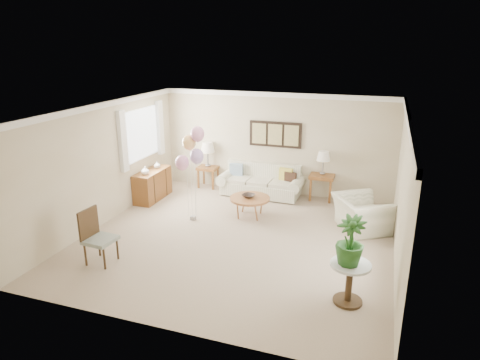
{
  "coord_description": "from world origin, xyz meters",
  "views": [
    {
      "loc": [
        2.6,
        -7.38,
        3.8
      ],
      "look_at": [
        -0.13,
        0.6,
        1.05
      ],
      "focal_mm": 32.0,
      "sensor_mm": 36.0,
      "label": 1
    }
  ],
  "objects": [
    {
      "name": "ground_plane",
      "position": [
        0.0,
        0.0,
        0.0
      ],
      "size": [
        6.0,
        6.0,
        0.0
      ],
      "primitive_type": "plane",
      "color": "tan"
    },
    {
      "name": "room_shell",
      "position": [
        -0.11,
        0.09,
        1.63
      ],
      "size": [
        6.04,
        6.04,
        2.6
      ],
      "color": "beige",
      "rests_on": "ground"
    },
    {
      "name": "wall_art_triptych",
      "position": [
        0.0,
        2.96,
        1.55
      ],
      "size": [
        1.35,
        0.06,
        0.65
      ],
      "color": "black",
      "rests_on": "ground"
    },
    {
      "name": "sofa",
      "position": [
        -0.26,
        2.66,
        0.32
      ],
      "size": [
        2.19,
        0.86,
        0.8
      ],
      "color": "beige",
      "rests_on": "ground"
    },
    {
      "name": "end_table_left",
      "position": [
        -1.81,
        2.82,
        0.48
      ],
      "size": [
        0.53,
        0.48,
        0.58
      ],
      "color": "brown",
      "rests_on": "ground"
    },
    {
      "name": "end_table_right",
      "position": [
        1.26,
        2.84,
        0.55
      ],
      "size": [
        0.6,
        0.55,
        0.66
      ],
      "color": "brown",
      "rests_on": "ground"
    },
    {
      "name": "lamp_left",
      "position": [
        -1.81,
        2.82,
        1.08
      ],
      "size": [
        0.38,
        0.38,
        0.66
      ],
      "color": "gray",
      "rests_on": "end_table_left"
    },
    {
      "name": "lamp_right",
      "position": [
        1.26,
        2.84,
        1.11
      ],
      "size": [
        0.33,
        0.33,
        0.59
      ],
      "color": "gray",
      "rests_on": "end_table_right"
    },
    {
      "name": "coffee_table",
      "position": [
        -0.11,
        1.2,
        0.42
      ],
      "size": [
        0.91,
        0.91,
        0.46
      ],
      "color": "#A67245",
      "rests_on": "ground"
    },
    {
      "name": "decor_bowl",
      "position": [
        -0.14,
        1.2,
        0.49
      ],
      "size": [
        0.34,
        0.34,
        0.07
      ],
      "primitive_type": "imported",
      "rotation": [
        0.0,
        0.0,
        -0.27
      ],
      "color": "#2C231E",
      "rests_on": "coffee_table"
    },
    {
      "name": "armchair",
      "position": [
        2.32,
        1.29,
        0.35
      ],
      "size": [
        1.37,
        1.42,
        0.7
      ],
      "primitive_type": "imported",
      "rotation": [
        0.0,
        0.0,
        2.11
      ],
      "color": "beige",
      "rests_on": "ground"
    },
    {
      "name": "side_table",
      "position": [
        2.33,
        -1.52,
        0.5
      ],
      "size": [
        0.61,
        0.61,
        0.66
      ],
      "color": "silver",
      "rests_on": "ground"
    },
    {
      "name": "potted_plant",
      "position": [
        2.29,
        -1.55,
        1.04
      ],
      "size": [
        0.55,
        0.55,
        0.76
      ],
      "primitive_type": "imported",
      "rotation": [
        0.0,
        0.0,
        -0.37
      ],
      "color": "#214E18",
      "rests_on": "side_table"
    },
    {
      "name": "accent_chair",
      "position": [
        -2.05,
        -1.68,
        0.52
      ],
      "size": [
        0.52,
        0.52,
        1.0
      ],
      "color": "gray",
      "rests_on": "ground"
    },
    {
      "name": "credenza",
      "position": [
        -2.76,
        1.5,
        0.37
      ],
      "size": [
        0.46,
        1.2,
        0.74
      ],
      "color": "brown",
      "rests_on": "ground"
    },
    {
      "name": "vase_white",
      "position": [
        -2.74,
        1.17,
        0.84
      ],
      "size": [
        0.2,
        0.2,
        0.2
      ],
      "primitive_type": "imported",
      "rotation": [
        0.0,
        0.0,
        -0.05
      ],
      "color": "white",
      "rests_on": "credenza"
    },
    {
      "name": "vase_sage",
      "position": [
        -2.74,
        1.74,
        0.83
      ],
      "size": [
        0.17,
        0.17,
        0.17
      ],
      "primitive_type": "imported",
      "rotation": [
        0.0,
        0.0,
        -0.02
      ],
      "color": "#B9BBB5",
      "rests_on": "credenza"
    },
    {
      "name": "balloon_cluster",
      "position": [
        -1.23,
        0.61,
        1.61
      ],
      "size": [
        0.6,
        0.5,
        2.11
      ],
      "color": "gray",
      "rests_on": "ground"
    }
  ]
}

